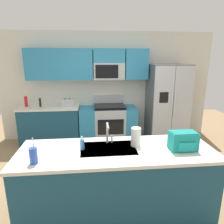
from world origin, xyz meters
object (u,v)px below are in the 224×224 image
object	(u,v)px
pepper_mill	(40,103)
sink_faucet	(108,132)
paper_towel_roll	(136,137)
backpack	(183,141)
toaster	(68,103)
bottle_red	(26,101)
range_oven	(108,123)
soap_dispenser	(82,144)
refrigerator	(167,103)
drink_cup_blue	(33,156)

from	to	relation	value
pepper_mill	sink_faucet	bearing A→B (deg)	-58.07
paper_towel_roll	backpack	distance (m)	0.58
toaster	bottle_red	distance (m)	0.96
sink_faucet	paper_towel_roll	bearing A→B (deg)	-16.08
pepper_mill	paper_towel_roll	xyz separation A→B (m)	(1.74, -2.33, 0.02)
range_oven	paper_towel_roll	xyz separation A→B (m)	(0.17, -2.34, 0.58)
bottle_red	backpack	bearing A→B (deg)	-44.12
pepper_mill	bottle_red	size ratio (longest dim) A/B	0.81
pepper_mill	bottle_red	bearing A→B (deg)	173.15
soap_dispenser	backpack	world-z (taller)	backpack
bottle_red	sink_faucet	bearing A→B (deg)	-52.92
toaster	refrigerator	bearing A→B (deg)	-0.47
paper_towel_roll	backpack	size ratio (longest dim) A/B	0.75
soap_dispenser	pepper_mill	bearing A→B (deg)	114.14
toaster	soap_dispenser	bearing A→B (deg)	-79.34
pepper_mill	backpack	distance (m)	3.39
drink_cup_blue	paper_towel_roll	size ratio (longest dim) A/B	1.23
bottle_red	paper_towel_roll	distance (m)	3.15
pepper_mill	soap_dispenser	world-z (taller)	pepper_mill
pepper_mill	sink_faucet	distance (m)	2.63
toaster	backpack	world-z (taller)	backpack
range_oven	backpack	distance (m)	2.67
toaster	drink_cup_blue	bearing A→B (deg)	-91.35
pepper_mill	sink_faucet	world-z (taller)	sink_faucet
refrigerator	drink_cup_blue	xyz separation A→B (m)	(-2.43, -2.60, 0.06)
range_oven	bottle_red	xyz separation A→B (m)	(-1.90, 0.04, 0.58)
range_oven	backpack	bearing A→B (deg)	-73.88
pepper_mill	drink_cup_blue	world-z (taller)	drink_cup_blue
refrigerator	soap_dispenser	size ratio (longest dim) A/B	10.88
toaster	pepper_mill	world-z (taller)	pepper_mill
range_oven	drink_cup_blue	size ratio (longest dim) A/B	4.62
paper_towel_roll	backpack	bearing A→B (deg)	-16.65
sink_faucet	backpack	xyz separation A→B (m)	(0.90, -0.27, -0.05)
paper_towel_roll	pepper_mill	bearing A→B (deg)	126.71
range_oven	refrigerator	world-z (taller)	refrigerator
refrigerator	paper_towel_roll	xyz separation A→B (m)	(-1.26, -2.27, 0.09)
toaster	paper_towel_roll	size ratio (longest dim) A/B	1.17
refrigerator	sink_faucet	size ratio (longest dim) A/B	6.56
drink_cup_blue	refrigerator	bearing A→B (deg)	46.86
pepper_mill	drink_cup_blue	size ratio (longest dim) A/B	0.66
drink_cup_blue	sink_faucet	bearing A→B (deg)	27.63
drink_cup_blue	backpack	bearing A→B (deg)	5.54
refrigerator	backpack	xyz separation A→B (m)	(-0.71, -2.43, 0.09)
toaster	drink_cup_blue	distance (m)	2.62
range_oven	soap_dispenser	xyz separation A→B (m)	(-0.51, -2.38, 0.53)
refrigerator	toaster	distance (m)	2.37
refrigerator	backpack	bearing A→B (deg)	-106.22
paper_towel_roll	refrigerator	bearing A→B (deg)	60.95
bottle_red	paper_towel_roll	size ratio (longest dim) A/B	1.00
range_oven	toaster	xyz separation A→B (m)	(-0.94, -0.05, 0.55)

